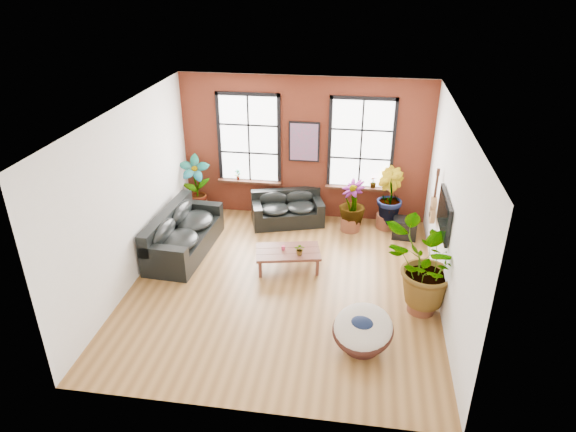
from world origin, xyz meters
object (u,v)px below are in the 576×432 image
Objects in this scene: coffee_table at (288,253)px; sofa_left at (182,234)px; papasan_chair at (363,330)px; sofa_back at (287,209)px.

sofa_left is at bearing 159.64° from coffee_table.
sofa_left is 1.69× the size of coffee_table.
papasan_chair is at bearing -120.00° from sofa_left.
coffee_table is 1.16× the size of papasan_chair.
sofa_back is 1.49× the size of papasan_chair.
sofa_left is 2.45m from coffee_table.
sofa_left reaches higher than sofa_back.
papasan_chair is (1.92, -4.39, 0.03)m from sofa_back.
sofa_back is 1.29× the size of coffee_table.
sofa_back reaches higher than papasan_chair.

